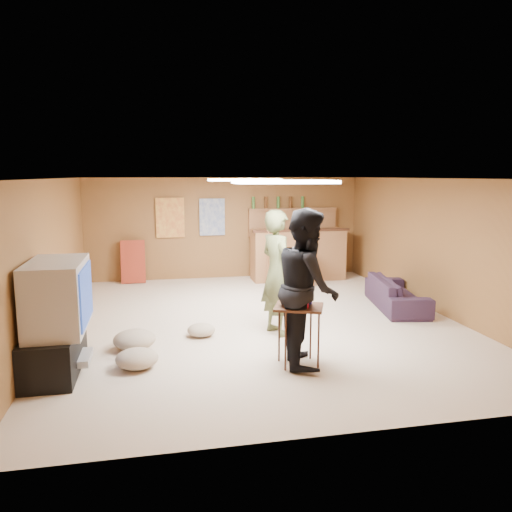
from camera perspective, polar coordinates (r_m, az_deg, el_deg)
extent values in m
plane|color=#C9B099|center=(7.83, 0.30, -7.47)|extent=(7.00, 7.00, 0.00)
cube|color=silver|center=(7.50, 0.31, 8.84)|extent=(6.00, 7.00, 0.02)
cube|color=brown|center=(11.01, -3.49, 3.21)|extent=(6.00, 0.02, 2.20)
cube|color=brown|center=(4.30, 10.12, -6.45)|extent=(6.00, 0.02, 2.20)
cube|color=brown|center=(7.56, -22.52, -0.23)|extent=(0.02, 7.00, 2.20)
cube|color=brown|center=(8.71, 19.99, 1.08)|extent=(0.02, 7.00, 2.20)
cube|color=black|center=(6.28, -22.04, -10.06)|extent=(0.55, 1.30, 0.50)
cube|color=#B2B2B7|center=(6.27, -19.97, -10.91)|extent=(0.35, 0.50, 0.08)
cube|color=#B2B2B7|center=(6.09, -21.76, -4.26)|extent=(0.60, 1.10, 0.80)
cube|color=navy|center=(6.04, -18.86, -4.20)|extent=(0.02, 0.95, 0.65)
cube|color=brown|center=(10.86, 4.81, 0.19)|extent=(2.00, 0.60, 1.10)
cube|color=#391E12|center=(10.55, 5.24, 2.93)|extent=(2.10, 0.12, 0.05)
cube|color=brown|center=(11.19, 4.22, 5.36)|extent=(2.00, 0.18, 0.05)
cube|color=brown|center=(11.23, 4.18, 3.84)|extent=(2.00, 0.14, 0.60)
cube|color=#BF3F26|center=(10.84, -9.78, 4.33)|extent=(0.60, 0.03, 0.85)
cube|color=#334C99|center=(10.91, -5.04, 4.46)|extent=(0.55, 0.03, 0.80)
cube|color=#9E2F1D|center=(10.80, -13.87, -0.64)|extent=(0.50, 0.26, 0.91)
cube|color=white|center=(6.04, 3.31, 8.45)|extent=(1.20, 0.60, 0.04)
cube|color=white|center=(8.68, -1.35, 8.70)|extent=(1.20, 0.60, 0.04)
imported|color=brown|center=(7.06, 2.44, -1.88)|extent=(0.61, 0.75, 1.78)
imported|color=black|center=(5.95, 5.85, -3.55)|extent=(0.85, 1.01, 1.88)
imported|color=black|center=(8.88, 15.79, -4.11)|extent=(0.99, 1.85, 0.51)
cube|color=#391E12|center=(6.04, 4.88, -9.03)|extent=(0.68, 0.62, 0.72)
cylinder|color=red|center=(5.96, 3.62, -5.11)|extent=(0.10, 0.10, 0.10)
cylinder|color=red|center=(5.85, 5.69, -5.41)|extent=(0.10, 0.10, 0.10)
cylinder|color=navy|center=(6.03, 6.03, -4.89)|extent=(0.09, 0.09, 0.12)
ellipsoid|color=gray|center=(6.81, -13.73, -9.25)|extent=(0.66, 0.66, 0.25)
ellipsoid|color=gray|center=(7.16, -6.28, -8.40)|extent=(0.49, 0.49, 0.18)
ellipsoid|color=gray|center=(6.16, -13.45, -11.33)|extent=(0.66, 0.66, 0.23)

